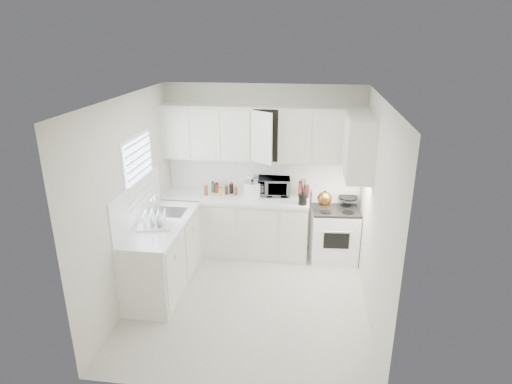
% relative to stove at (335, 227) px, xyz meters
% --- Properties ---
extents(floor, '(3.20, 3.20, 0.00)m').
position_rel_stove_xyz_m(floor, '(-1.12, -1.28, -0.53)').
color(floor, beige).
rests_on(floor, ground).
extents(ceiling, '(3.20, 3.20, 0.00)m').
position_rel_stove_xyz_m(ceiling, '(-1.12, -1.28, 2.07)').
color(ceiling, white).
rests_on(ceiling, ground).
extents(wall_back, '(3.00, 0.00, 3.00)m').
position_rel_stove_xyz_m(wall_back, '(-1.12, 0.32, 0.77)').
color(wall_back, beige).
rests_on(wall_back, ground).
extents(wall_front, '(3.00, 0.00, 3.00)m').
position_rel_stove_xyz_m(wall_front, '(-1.12, -2.88, 0.77)').
color(wall_front, beige).
rests_on(wall_front, ground).
extents(wall_left, '(0.00, 3.20, 3.20)m').
position_rel_stove_xyz_m(wall_left, '(-2.62, -1.28, 0.77)').
color(wall_left, beige).
rests_on(wall_left, ground).
extents(wall_right, '(0.00, 3.20, 3.20)m').
position_rel_stove_xyz_m(wall_right, '(0.38, -1.28, 0.77)').
color(wall_right, beige).
rests_on(wall_right, ground).
extents(window_blinds, '(0.06, 0.96, 1.06)m').
position_rel_stove_xyz_m(window_blinds, '(-2.60, -0.93, 1.02)').
color(window_blinds, white).
rests_on(window_blinds, wall_left).
extents(lower_cabinets_back, '(2.22, 0.60, 0.90)m').
position_rel_stove_xyz_m(lower_cabinets_back, '(-1.51, 0.02, -0.08)').
color(lower_cabinets_back, beige).
rests_on(lower_cabinets_back, floor).
extents(lower_cabinets_left, '(0.60, 1.60, 0.90)m').
position_rel_stove_xyz_m(lower_cabinets_left, '(-2.32, -1.08, -0.08)').
color(lower_cabinets_left, beige).
rests_on(lower_cabinets_left, floor).
extents(countertop_back, '(2.24, 0.64, 0.05)m').
position_rel_stove_xyz_m(countertop_back, '(-1.51, 0.01, 0.40)').
color(countertop_back, silver).
rests_on(countertop_back, lower_cabinets_back).
extents(countertop_left, '(0.64, 1.62, 0.05)m').
position_rel_stove_xyz_m(countertop_left, '(-2.31, -1.08, 0.40)').
color(countertop_left, silver).
rests_on(countertop_left, lower_cabinets_left).
extents(backsplash_back, '(2.98, 0.02, 0.55)m').
position_rel_stove_xyz_m(backsplash_back, '(-1.12, 0.31, 0.70)').
color(backsplash_back, silver).
rests_on(backsplash_back, wall_back).
extents(backsplash_left, '(0.02, 1.60, 0.55)m').
position_rel_stove_xyz_m(backsplash_left, '(-2.61, -1.08, 0.70)').
color(backsplash_left, silver).
rests_on(backsplash_left, wall_left).
extents(upper_cabinets_back, '(3.00, 0.33, 0.80)m').
position_rel_stove_xyz_m(upper_cabinets_back, '(-1.12, 0.16, 0.97)').
color(upper_cabinets_back, beige).
rests_on(upper_cabinets_back, wall_back).
extents(upper_cabinets_right, '(0.33, 0.90, 0.80)m').
position_rel_stove_xyz_m(upper_cabinets_right, '(0.21, -0.46, 0.97)').
color(upper_cabinets_right, beige).
rests_on(upper_cabinets_right, wall_right).
extents(sink, '(0.42, 0.38, 0.30)m').
position_rel_stove_xyz_m(sink, '(-2.31, -0.73, 0.54)').
color(sink, gray).
rests_on(sink, countertop_left).
extents(stove, '(0.72, 0.61, 1.06)m').
position_rel_stove_xyz_m(stove, '(0.00, 0.00, 0.00)').
color(stove, white).
rests_on(stove, floor).
extents(tea_kettle, '(0.32, 0.29, 0.24)m').
position_rel_stove_xyz_m(tea_kettle, '(-0.18, -0.16, 0.53)').
color(tea_kettle, brown).
rests_on(tea_kettle, stove).
extents(frying_pan, '(0.45, 0.56, 0.04)m').
position_rel_stove_xyz_m(frying_pan, '(0.18, 0.16, 0.44)').
color(frying_pan, black).
rests_on(frying_pan, stove).
extents(microwave, '(0.51, 0.31, 0.33)m').
position_rel_stove_xyz_m(microwave, '(-0.94, 0.16, 0.59)').
color(microwave, gray).
rests_on(microwave, countertop_back).
extents(rice_cooker, '(0.34, 0.34, 0.27)m').
position_rel_stove_xyz_m(rice_cooker, '(-1.26, 0.04, 0.56)').
color(rice_cooker, white).
rests_on(rice_cooker, countertop_back).
extents(paper_towel, '(0.12, 0.12, 0.27)m').
position_rel_stove_xyz_m(paper_towel, '(-1.32, 0.22, 0.56)').
color(paper_towel, white).
rests_on(paper_towel, countertop_back).
extents(utensil_crock, '(0.15, 0.15, 0.40)m').
position_rel_stove_xyz_m(utensil_crock, '(-0.49, -0.20, 0.62)').
color(utensil_crock, black).
rests_on(utensil_crock, countertop_back).
extents(dish_rack, '(0.47, 0.40, 0.23)m').
position_rel_stove_xyz_m(dish_rack, '(-2.35, -1.23, 0.53)').
color(dish_rack, white).
rests_on(dish_rack, countertop_left).
extents(spice_left_0, '(0.06, 0.06, 0.13)m').
position_rel_stove_xyz_m(spice_left_0, '(-1.97, 0.14, 0.49)').
color(spice_left_0, brown).
rests_on(spice_left_0, countertop_back).
extents(spice_left_1, '(0.06, 0.06, 0.13)m').
position_rel_stove_xyz_m(spice_left_1, '(-1.90, 0.05, 0.49)').
color(spice_left_1, '#2A7E45').
rests_on(spice_left_1, countertop_back).
extents(spice_left_2, '(0.06, 0.06, 0.13)m').
position_rel_stove_xyz_m(spice_left_2, '(-1.82, 0.14, 0.49)').
color(spice_left_2, red).
rests_on(spice_left_2, countertop_back).
extents(spice_left_3, '(0.06, 0.06, 0.13)m').
position_rel_stove_xyz_m(spice_left_3, '(-1.75, 0.05, 0.49)').
color(spice_left_3, gold).
rests_on(spice_left_3, countertop_back).
extents(spice_left_4, '(0.06, 0.06, 0.13)m').
position_rel_stove_xyz_m(spice_left_4, '(-1.67, 0.14, 0.49)').
color(spice_left_4, maroon).
rests_on(spice_left_4, countertop_back).
extents(spice_left_5, '(0.06, 0.06, 0.13)m').
position_rel_stove_xyz_m(spice_left_5, '(-1.60, 0.05, 0.49)').
color(spice_left_5, black).
rests_on(spice_left_5, countertop_back).
extents(spice_left_6, '(0.06, 0.06, 0.13)m').
position_rel_stove_xyz_m(spice_left_6, '(-1.52, 0.14, 0.49)').
color(spice_left_6, brown).
rests_on(spice_left_6, countertop_back).
extents(sauce_right_0, '(0.06, 0.06, 0.19)m').
position_rel_stove_xyz_m(sauce_right_0, '(-0.54, 0.18, 0.52)').
color(sauce_right_0, red).
rests_on(sauce_right_0, countertop_back).
extents(sauce_right_1, '(0.06, 0.06, 0.19)m').
position_rel_stove_xyz_m(sauce_right_1, '(-0.49, 0.12, 0.52)').
color(sauce_right_1, gold).
rests_on(sauce_right_1, countertop_back).
extents(sauce_right_2, '(0.06, 0.06, 0.19)m').
position_rel_stove_xyz_m(sauce_right_2, '(-0.43, 0.18, 0.52)').
color(sauce_right_2, maroon).
rests_on(sauce_right_2, countertop_back).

